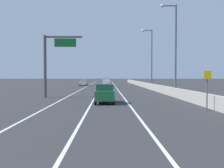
% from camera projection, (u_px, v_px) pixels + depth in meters
% --- Properties ---
extents(ground_plane, '(320.00, 320.00, 0.00)m').
position_uv_depth(ground_plane, '(109.00, 86.00, 67.71)').
color(ground_plane, '#2D2D30').
extents(lane_stripe_left, '(0.16, 130.00, 0.00)m').
position_uv_depth(lane_stripe_left, '(85.00, 87.00, 58.61)').
color(lane_stripe_left, silver).
rests_on(lane_stripe_left, ground_plane).
extents(lane_stripe_center, '(0.16, 130.00, 0.00)m').
position_uv_depth(lane_stripe_center, '(101.00, 87.00, 58.68)').
color(lane_stripe_center, silver).
rests_on(lane_stripe_center, ground_plane).
extents(lane_stripe_right, '(0.16, 130.00, 0.00)m').
position_uv_depth(lane_stripe_right, '(116.00, 87.00, 58.74)').
color(lane_stripe_right, silver).
rests_on(lane_stripe_right, ground_plane).
extents(jersey_barrier_right, '(0.60, 120.00, 1.10)m').
position_uv_depth(jersey_barrier_right, '(157.00, 88.00, 43.86)').
color(jersey_barrier_right, '#9E998E').
rests_on(jersey_barrier_right, ground_plane).
extents(overhead_sign_gantry, '(4.68, 0.36, 7.50)m').
position_uv_depth(overhead_sign_gantry, '(51.00, 58.00, 31.18)').
color(overhead_sign_gantry, '#47474C').
rests_on(overhead_sign_gantry, ground_plane).
extents(speed_advisory_sign, '(0.60, 0.11, 3.00)m').
position_uv_depth(speed_advisory_sign, '(207.00, 87.00, 19.57)').
color(speed_advisory_sign, '#4C4C51').
rests_on(speed_advisory_sign, ground_plane).
extents(lamp_post_right_second, '(2.14, 0.44, 11.96)m').
position_uv_depth(lamp_post_right_second, '(174.00, 44.00, 33.86)').
color(lamp_post_right_second, '#4C4C51').
rests_on(lamp_post_right_second, ground_plane).
extents(lamp_post_right_third, '(2.14, 0.44, 11.96)m').
position_uv_depth(lamp_post_right_third, '(151.00, 55.00, 52.28)').
color(lamp_post_right_third, '#4C4C51').
rests_on(lamp_post_right_third, ground_plane).
extents(car_silver_0, '(1.84, 4.31, 1.87)m').
position_uv_depth(car_silver_0, '(83.00, 82.00, 67.72)').
color(car_silver_0, '#B7B7BC').
rests_on(car_silver_0, ground_plane).
extents(car_green_1, '(1.90, 4.26, 1.85)m').
position_uv_depth(car_green_1, '(104.00, 94.00, 24.88)').
color(car_green_1, '#196033').
rests_on(car_green_1, ground_plane).
extents(car_gray_2, '(1.97, 4.38, 1.86)m').
position_uv_depth(car_gray_2, '(107.00, 80.00, 94.73)').
color(car_gray_2, slate).
rests_on(car_gray_2, ground_plane).
extents(car_white_3, '(1.94, 4.13, 2.03)m').
position_uv_depth(car_white_3, '(106.00, 82.00, 64.60)').
color(car_white_3, white).
rests_on(car_white_3, ground_plane).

